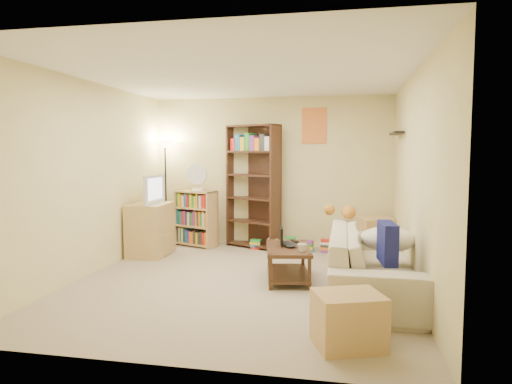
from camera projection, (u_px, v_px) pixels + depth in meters
room at (241, 149)px, 5.45m from camera, size 4.50×4.54×2.52m
sofa at (372, 261)px, 5.19m from camera, size 2.39×0.94×0.70m
navy_pillow at (387, 243)px, 4.64m from camera, size 0.18×0.47×0.41m
cream_blanket at (388, 239)px, 5.19m from camera, size 0.64×0.46×0.28m
tabby_cat at (345, 212)px, 6.11m from camera, size 0.55×0.20×0.19m
coffee_table at (288, 259)px, 5.65m from camera, size 0.69×1.02×0.42m
laptop at (292, 244)px, 5.71m from camera, size 0.54×0.51×0.03m
laptop_screen at (281, 236)px, 5.70m from camera, size 0.07×0.31×0.21m
mug at (302, 248)px, 5.36m from camera, size 0.15×0.15×0.10m
tv_remote at (295, 241)px, 5.95m from camera, size 0.12×0.17×0.02m
tv_stand at (151, 229)px, 7.02m from camera, size 0.55×0.76×0.80m
television at (150, 189)px, 6.97m from camera, size 0.77×0.14×0.44m
tall_bookshelf at (253, 183)px, 7.54m from camera, size 0.96×0.66×2.03m
short_bookshelf at (196, 218)px, 7.71m from camera, size 0.79×0.54×0.94m
desk_fan at (197, 177)px, 7.59m from camera, size 0.34×0.19×0.45m
floor_lamp at (165, 161)px, 7.81m from camera, size 0.30×0.30×1.79m
side_table at (374, 236)px, 7.03m from camera, size 0.67×0.67×0.59m
end_cabinet at (348, 320)px, 3.72m from camera, size 0.65×0.60×0.44m
book_stacks at (292, 245)px, 7.36m from camera, size 1.33×0.17×0.23m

